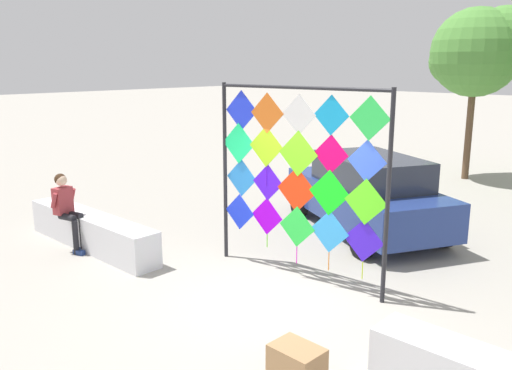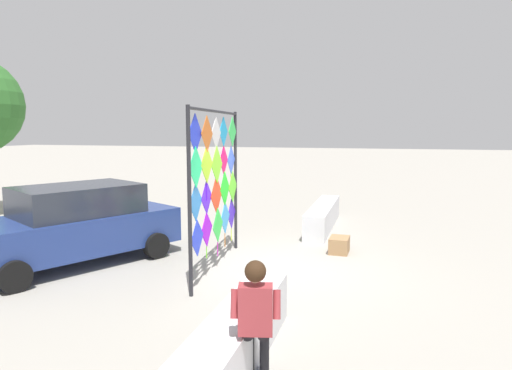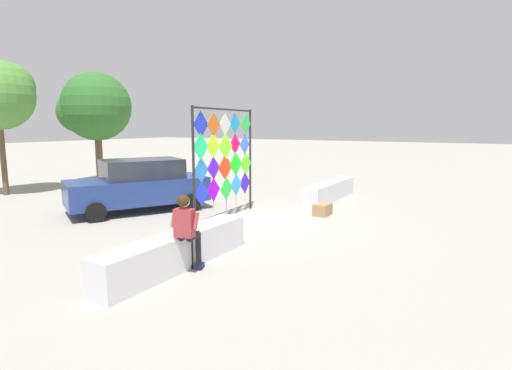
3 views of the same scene
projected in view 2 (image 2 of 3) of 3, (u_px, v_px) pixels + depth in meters
The scene contains 7 objects.
ground at pixel (278, 269), 9.26m from camera, with size 120.00×120.00×0.00m, color #9E998E.
plaza_ledge_left at pixel (228, 352), 5.11m from camera, with size 3.83×0.57×0.68m, color silver.
plaza_ledge_right at pixel (323, 216), 13.13m from camera, with size 3.83×0.57×0.68m, color silver.
kite_display_rack at pixel (216, 177), 9.08m from camera, with size 3.27×0.32×3.26m.
seated_vendor at pixel (256, 314), 4.79m from camera, with size 0.71×0.55×1.53m.
parked_car at pixel (74, 224), 9.56m from camera, with size 4.68×3.67×1.67m.
cardboard_box_large at pixel (339, 245), 10.46m from camera, with size 0.60×0.43×0.37m, color #9E754C.
Camera 2 is at (-8.76, -1.99, 2.86)m, focal length 31.59 mm.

